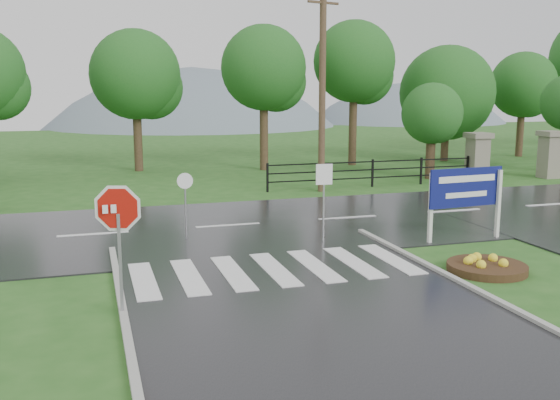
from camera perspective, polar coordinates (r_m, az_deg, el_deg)
name	(u,v)px	position (r m, az deg, el deg)	size (l,w,h in m)	color
ground	(365,358)	(10.25, 7.82, -14.15)	(120.00, 120.00, 0.00)	#27591D
main_road	(228,227)	(19.34, -4.77, -2.46)	(90.00, 8.00, 0.04)	black
crosswalk	(275,269)	(14.63, -0.50, -6.31)	(6.50, 2.80, 0.02)	silver
pillar_west	(477,156)	(29.94, 17.60, 3.85)	(1.00, 1.00, 2.24)	gray
pillar_east	(550,153)	(32.38, 23.45, 3.93)	(1.00, 1.00, 2.24)	gray
fence_west	(373,170)	(27.35, 8.46, 2.71)	(9.58, 0.08, 1.20)	black
hills	(159,256)	(76.42, -11.02, -5.04)	(102.00, 48.00, 48.00)	slate
treeline	(189,170)	(33.10, -8.34, 2.72)	(83.20, 5.20, 10.00)	#1A541A
stop_sign	(118,220)	(11.73, -14.58, -1.77)	(1.12, 0.39, 2.65)	#939399
estate_billboard	(466,191)	(17.95, 16.64, 0.79)	(2.36, 0.25, 2.06)	silver
flower_bed	(487,266)	(15.37, 18.40, -5.73)	(1.83, 1.83, 0.37)	#332111
reg_sign_small	(324,186)	(17.49, 4.04, 1.28)	(0.48, 0.07, 2.14)	#939399
reg_sign_round	(185,197)	(17.56, -8.65, 0.30)	(0.44, 0.06, 1.91)	#939399
utility_pole_east	(322,90)	(25.65, 3.88, 10.02)	(1.43, 0.46, 8.20)	#473523
entrance_tree_left	(432,114)	(30.23, 13.73, 7.64)	(2.84, 2.84, 4.50)	#3D2B1C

